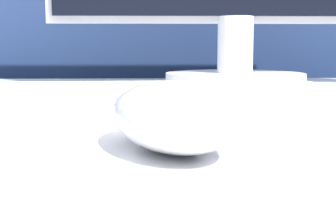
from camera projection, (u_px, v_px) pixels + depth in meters
name	position (u px, v px, depth m)	size (l,w,h in m)	color
partition_panel	(127.00, 141.00, 1.10)	(5.00, 0.03, 1.15)	navy
computer_mouse_near	(170.00, 116.00, 0.30)	(0.11, 0.14, 0.04)	white
keyboard	(159.00, 95.00, 0.52)	(0.39, 0.13, 0.02)	silver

